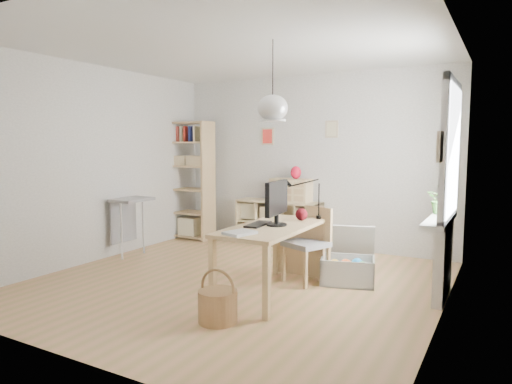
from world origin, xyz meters
The scene contains 20 objects.
ground centered at (0.00, 0.00, 0.00)m, with size 4.50×4.50×0.00m, color tan.
room_shell centered at (0.55, -0.15, 2.00)m, with size 4.50×4.50×4.50m.
window_unit centered at (2.23, 0.60, 1.55)m, with size 0.07×1.16×1.46m.
radiator centered at (2.19, 0.60, 0.40)m, with size 0.10×0.80×0.80m, color white.
windowsill centered at (2.14, 0.60, 0.83)m, with size 0.22×1.20×0.06m, color silver.
desk centered at (0.55, -0.15, 0.66)m, with size 0.70×1.50×0.75m.
cube_shelf centered at (-0.47, 2.08, 0.30)m, with size 1.40×0.38×0.72m.
tall_bookshelf centered at (-2.04, 1.80, 1.09)m, with size 0.80×0.38×2.00m.
side_table centered at (-2.04, 0.35, 0.67)m, with size 0.40×0.55×0.85m.
chair centered at (0.74, 0.46, 0.50)m, with size 0.56×0.56×0.88m.
wicker_basket centered at (0.48, -1.10, 0.16)m, with size 0.36×0.36×0.50m.
storage_chest centered at (1.15, 0.65, 0.21)m, with size 0.76×0.82×0.64m.
monitor centered at (0.59, -0.12, 1.02)m, with size 0.22×0.55×0.48m.
keyboard centered at (0.40, -0.20, 0.76)m, with size 0.15×0.41×0.02m, color black.
task_lamp centered at (0.62, 0.47, 1.05)m, with size 0.42×0.15×0.44m.
yarn_ball centered at (0.69, 0.31, 0.82)m, with size 0.14×0.14×0.14m, color #480911.
paper_tray centered at (0.49, -0.72, 0.76)m, with size 0.22×0.28×0.03m, color silver.
drawer_chest centered at (-0.24, 2.04, 0.90)m, with size 0.63×0.29×0.36m, color beige.
red_vase centered at (-0.16, 2.04, 1.18)m, with size 0.17×0.17×0.20m, color #A90E23.
potted_plant centered at (2.12, 0.84, 1.02)m, with size 0.29×0.25×0.32m, color #306325.
Camera 1 is at (2.75, -4.46, 1.62)m, focal length 32.00 mm.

